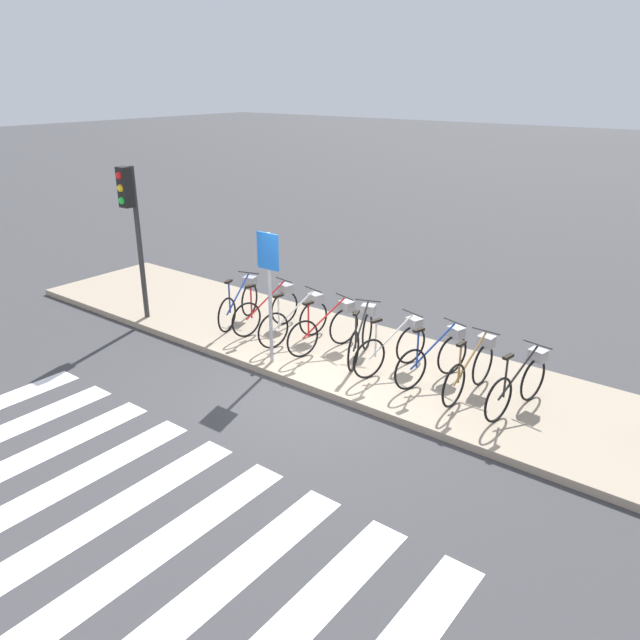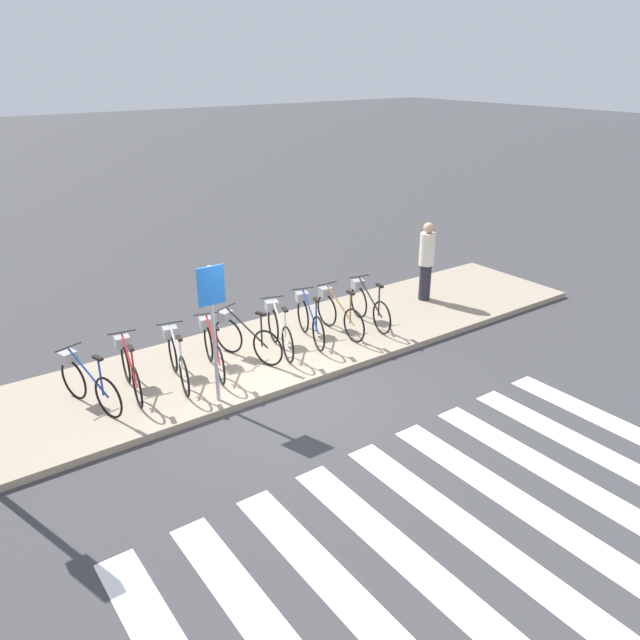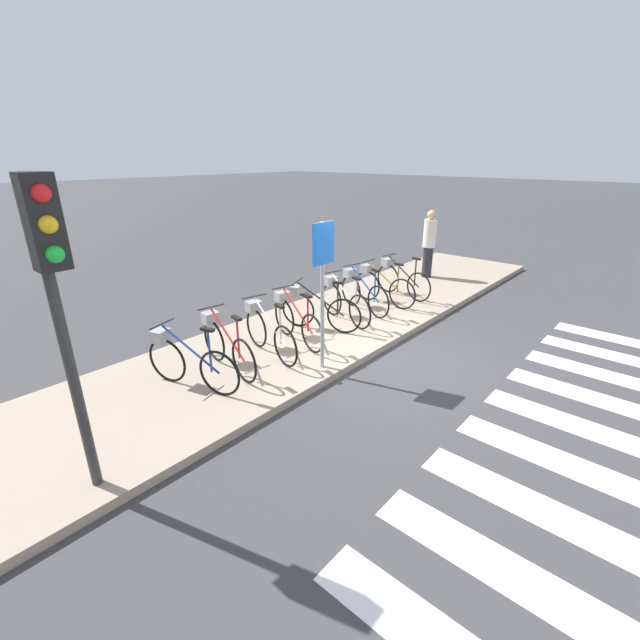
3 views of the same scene
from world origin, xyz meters
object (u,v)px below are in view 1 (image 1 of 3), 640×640
Objects in this scene: parked_bicycle_3 at (328,326)px; parked_bicycle_5 at (395,345)px; parked_bicycle_7 at (472,367)px; sign_post at (269,276)px; parked_bicycle_0 at (241,301)px; parked_bicycle_6 at (436,355)px; parked_bicycle_4 at (362,333)px; parked_bicycle_1 at (270,308)px; parked_bicycle_8 at (520,381)px; traffic_light at (131,211)px; parked_bicycle_2 at (298,318)px.

parked_bicycle_3 and parked_bicycle_5 have the same top height.
parked_bicycle_7 is 0.71× the size of sign_post.
sign_post is at bearing -149.94° from parked_bicycle_5.
parked_bicycle_5 is (3.55, 0.01, 0.00)m from parked_bicycle_0.
parked_bicycle_6 is at bearing 2.16° from parked_bicycle_3.
parked_bicycle_4 and parked_bicycle_5 have the same top height.
parked_bicycle_1 is at bearing -179.50° from parked_bicycle_4.
parked_bicycle_6 is at bearing 176.50° from parked_bicycle_8.
parked_bicycle_7 is at bearing -5.81° from parked_bicycle_6.
parked_bicycle_3 is at bearing 15.63° from traffic_light.
parked_bicycle_7 is (4.93, 0.00, 0.00)m from parked_bicycle_0.
parked_bicycle_0 and parked_bicycle_6 have the same top height.
traffic_light is (-3.22, -1.07, 1.75)m from parked_bicycle_2.
parked_bicycle_5 is 1.00× the size of parked_bicycle_6.
parked_bicycle_1 is 3.22m from traffic_light.
parked_bicycle_5 is (2.05, 0.04, 0.00)m from parked_bicycle_2.
parked_bicycle_3 is 0.97× the size of parked_bicycle_7.
parked_bicycle_2 and parked_bicycle_4 have the same top height.
parked_bicycle_8 is at bearing -0.64° from parked_bicycle_5.
parked_bicycle_8 is at bearing 8.31° from traffic_light.
parked_bicycle_2 is at bearing -178.89° from parked_bicycle_5.
parked_bicycle_0 is 2.69m from traffic_light.
parked_bicycle_0 is 0.69× the size of sign_post.
parked_bicycle_0 is at bearing -179.10° from parked_bicycle_6.
parked_bicycle_5 is at bearing -175.14° from parked_bicycle_6.
parked_bicycle_2 is 0.99× the size of parked_bicycle_8.
parked_bicycle_5 is 1.38m from parked_bicycle_7.
traffic_light is (-5.27, -1.11, 1.75)m from parked_bicycle_5.
parked_bicycle_4 is 0.71m from parked_bicycle_5.
parked_bicycle_5 and parked_bicycle_6 have the same top height.
parked_bicycle_0 is at bearing -178.38° from parked_bicycle_4.
parked_bicycle_3 is at bearing -172.15° from parked_bicycle_4.
parked_bicycle_2 is at bearing -175.12° from parked_bicycle_4.
sign_post is (0.24, -1.01, 1.10)m from parked_bicycle_2.
parked_bicycle_8 is at bearing -0.11° from parked_bicycle_3.
parked_bicycle_4 is at bearing 178.01° from parked_bicycle_8.
parked_bicycle_3 is at bearing -177.84° from parked_bicycle_6.
parked_bicycle_1 is (0.71, 0.06, 0.00)m from parked_bicycle_0.
parked_bicycle_4 is at bearing 45.48° from sign_post.
parked_bicycle_7 is at bearing 0.02° from parked_bicycle_0.
parked_bicycle_0 is at bearing 32.62° from traffic_light.
parked_bicycle_0 is 2.84m from parked_bicycle_4.
parked_bicycle_0 is 0.72m from parked_bicycle_1.
parked_bicycle_5 is at bearing 179.36° from parked_bicycle_8.
parked_bicycle_2 is (1.49, -0.03, 0.00)m from parked_bicycle_0.
parked_bicycle_4 is 0.98× the size of parked_bicycle_6.
parked_bicycle_6 is at bearing 0.90° from parked_bicycle_0.
parked_bicycle_6 and parked_bicycle_7 have the same top height.
parked_bicycle_3 is 1.00× the size of parked_bicycle_5.
parked_bicycle_3 is 1.01× the size of parked_bicycle_6.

